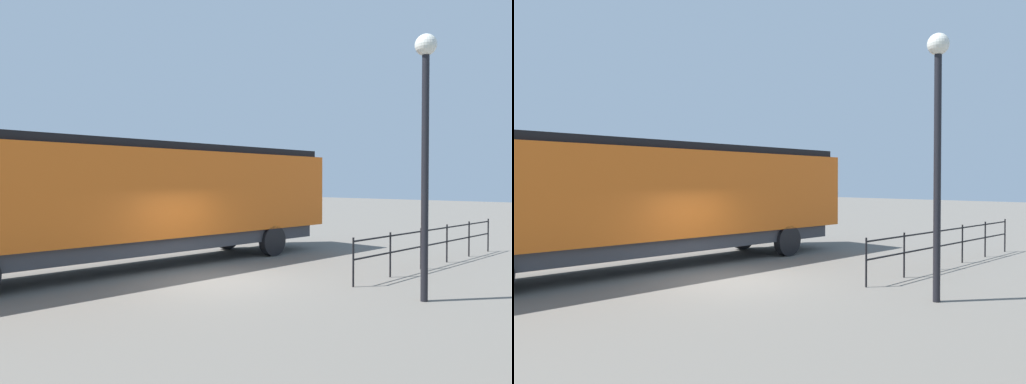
# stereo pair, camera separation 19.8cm
# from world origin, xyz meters

# --- Properties ---
(ground_plane) EXTENTS (120.00, 120.00, 0.00)m
(ground_plane) POSITION_xyz_m (0.00, 0.00, 0.00)
(ground_plane) COLOR #666059
(locomotive) EXTENTS (2.82, 15.12, 3.90)m
(locomotive) POSITION_xyz_m (-3.28, 0.05, 2.20)
(locomotive) COLOR orange
(locomotive) RESTS_ON ground_plane
(lamp_post) EXTENTS (0.48, 0.48, 5.97)m
(lamp_post) POSITION_xyz_m (5.00, 1.91, 4.08)
(lamp_post) COLOR black
(lamp_post) RESTS_ON ground_plane
(platform_fence) EXTENTS (0.05, 9.10, 1.27)m
(platform_fence) POSITION_xyz_m (3.04, 6.54, 0.81)
(platform_fence) COLOR black
(platform_fence) RESTS_ON ground_plane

